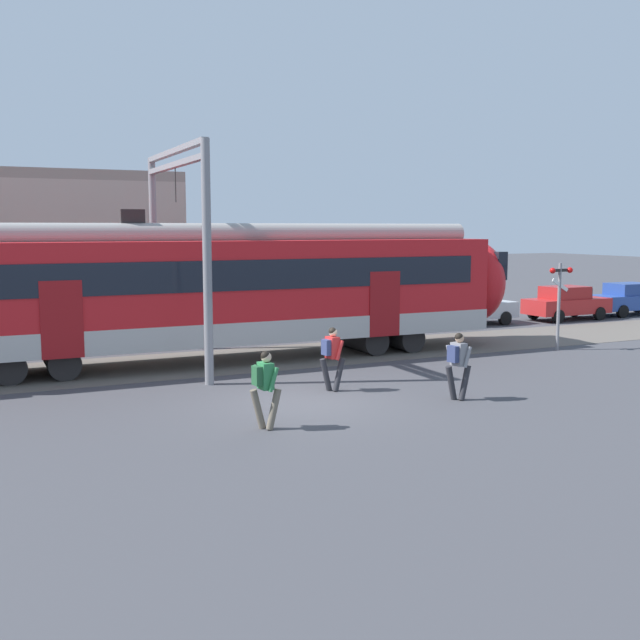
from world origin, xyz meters
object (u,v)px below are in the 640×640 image
pedestrian_grey (458,360)px  parked_car_red (566,303)px  pedestrian_green (265,383)px  parked_car_blue (630,299)px  pedestrian_red (332,353)px  parked_car_silver (470,307)px  crossing_signal (560,292)px

pedestrian_grey → parked_car_red: size_ratio=0.41×
pedestrian_green → pedestrian_grey: size_ratio=1.00×
pedestrian_grey → parked_car_blue: 21.41m
pedestrian_red → parked_car_silver: 14.60m
pedestrian_green → parked_car_silver: size_ratio=0.41×
parked_car_blue → pedestrian_grey: bearing=-147.7°
pedestrian_grey → parked_car_blue: bearing=32.3°
pedestrian_grey → crossing_signal: (7.54, 4.79, 1.02)m
pedestrian_green → crossing_signal: bearing=22.7°
pedestrian_green → pedestrian_grey: bearing=5.8°
parked_car_blue → crossing_signal: size_ratio=1.35×
pedestrian_red → parked_car_silver: bearing=40.0°
pedestrian_green → parked_car_blue: bearing=27.2°
pedestrian_red → parked_car_silver: pedestrian_red is taller
pedestrian_green → crossing_signal: size_ratio=0.56×
parked_car_red → parked_car_blue: (4.19, 0.21, 0.00)m
pedestrian_green → crossing_signal: 13.86m
pedestrian_grey → parked_car_red: pedestrian_grey is taller
pedestrian_green → crossing_signal: (12.75, 5.32, 1.02)m
pedestrian_red → crossing_signal: (9.89, 2.59, 1.02)m
pedestrian_green → pedestrian_red: bearing=43.6°
parked_car_blue → parked_car_red: bearing=-177.2°
parked_car_red → crossing_signal: size_ratio=1.35×
pedestrian_grey → parked_car_silver: bearing=52.7°
pedestrian_red → pedestrian_grey: size_ratio=1.00×
pedestrian_green → pedestrian_red: (2.86, 2.73, 0.00)m
pedestrian_grey → parked_car_blue: (18.10, 11.44, -0.21)m
parked_car_silver → crossing_signal: (-1.29, -6.78, 1.23)m
pedestrian_red → pedestrian_grey: same height
parked_car_silver → parked_car_red: 5.08m
pedestrian_green → parked_car_blue: (23.31, 11.97, -0.21)m
pedestrian_red → parked_car_red: bearing=29.1°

